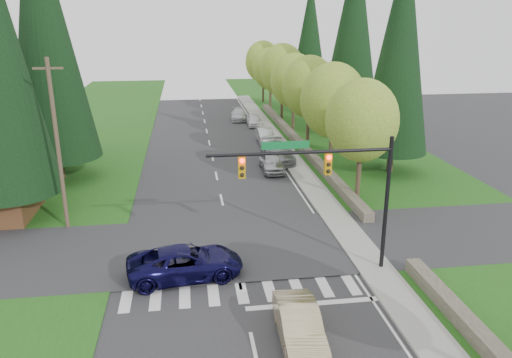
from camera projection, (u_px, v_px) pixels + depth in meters
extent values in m
plane|color=#28282B|center=(251.00, 334.00, 19.90)|extent=(120.00, 120.00, 0.00)
cube|color=#205115|center=(377.00, 172.00, 40.45)|extent=(14.00, 110.00, 0.06)
cube|color=#205115|center=(42.00, 187.00, 36.99)|extent=(14.00, 110.00, 0.06)
cube|color=#28282B|center=(232.00, 247.00, 27.43)|extent=(120.00, 8.00, 0.10)
cube|color=gray|center=(298.00, 168.00, 41.51)|extent=(1.80, 80.00, 0.13)
cube|color=gray|center=(288.00, 168.00, 41.40)|extent=(0.20, 80.00, 0.13)
cube|color=#4C4438|center=(496.00, 355.00, 18.12)|extent=(0.70, 14.00, 0.70)
cube|color=#4C4438|center=(297.00, 141.00, 49.18)|extent=(0.70, 40.00, 0.70)
cylinder|color=black|center=(386.00, 205.00, 24.04)|extent=(0.20, 0.20, 6.80)
cylinder|color=black|center=(301.00, 152.00, 22.60)|extent=(8.60, 0.16, 0.16)
cube|color=#0C662D|center=(286.00, 145.00, 22.45)|extent=(2.20, 0.04, 0.35)
cube|color=#BF8C0C|center=(328.00, 164.00, 22.96)|extent=(0.32, 0.24, 1.00)
sphere|color=#FF0C05|center=(329.00, 157.00, 22.72)|extent=(0.22, 0.22, 0.22)
cube|color=#BF8C0C|center=(242.00, 167.00, 22.43)|extent=(0.32, 0.24, 1.00)
sphere|color=#FF0C05|center=(242.00, 161.00, 22.19)|extent=(0.22, 0.22, 0.22)
cylinder|color=#473828|center=(58.00, 147.00, 28.38)|extent=(0.24, 0.24, 10.00)
cube|color=#473828|center=(48.00, 68.00, 27.02)|extent=(1.60, 0.10, 0.12)
cylinder|color=#38281C|center=(359.00, 168.00, 33.57)|extent=(0.32, 0.32, 4.76)
ellipsoid|color=#547A21|center=(362.00, 120.00, 32.57)|extent=(4.80, 4.80, 5.52)
cylinder|color=#38281C|center=(331.00, 142.00, 40.15)|extent=(0.32, 0.32, 4.93)
ellipsoid|color=#547A21|center=(333.00, 100.00, 39.11)|extent=(5.20, 5.20, 5.98)
cylinder|color=#38281C|center=(308.00, 124.00, 46.69)|extent=(0.32, 0.32, 5.04)
ellipsoid|color=#547A21|center=(309.00, 87.00, 45.63)|extent=(5.00, 5.00, 5.75)
cylinder|color=#38281C|center=(293.00, 111.00, 53.33)|extent=(0.32, 0.32, 4.82)
ellipsoid|color=#547A21|center=(294.00, 81.00, 52.32)|extent=(5.00, 5.00, 5.75)
cylinder|color=#38281C|center=(282.00, 100.00, 59.88)|extent=(0.32, 0.32, 5.15)
ellipsoid|color=#547A21|center=(282.00, 70.00, 58.80)|extent=(5.40, 5.40, 6.21)
cylinder|color=#38281C|center=(270.00, 93.00, 66.51)|extent=(0.32, 0.32, 4.70)
ellipsoid|color=#547A21|center=(271.00, 69.00, 65.52)|extent=(4.80, 4.80, 5.52)
cylinder|color=#38281C|center=(263.00, 85.00, 73.07)|extent=(0.32, 0.32, 4.98)
ellipsoid|color=#547A21|center=(263.00, 62.00, 72.02)|extent=(5.20, 5.20, 5.98)
cylinder|color=#38281C|center=(15.00, 203.00, 31.04)|extent=(0.50, 0.50, 2.00)
cylinder|color=#38281C|center=(61.00, 166.00, 38.70)|extent=(0.50, 0.50, 2.00)
cone|color=black|center=(43.00, 28.00, 35.51)|extent=(6.46, 6.46, 19.00)
cylinder|color=#38281C|center=(53.00, 148.00, 44.08)|extent=(0.50, 0.50, 2.00)
cone|color=black|center=(39.00, 39.00, 41.20)|extent=(5.78, 5.78, 17.00)
cylinder|color=#38281C|center=(390.00, 160.00, 40.29)|extent=(0.50, 0.50, 2.00)
cone|color=black|center=(400.00, 48.00, 37.56)|extent=(5.44, 5.44, 16.00)
cylinder|color=#38281C|center=(348.00, 125.00, 53.60)|extent=(0.50, 0.50, 2.00)
cone|color=black|center=(353.00, 30.00, 50.56)|extent=(6.12, 6.12, 18.00)
cylinder|color=#38281C|center=(308.00, 104.00, 66.64)|extent=(0.50, 0.50, 2.00)
cone|color=black|center=(310.00, 39.00, 64.07)|extent=(5.10, 5.10, 15.00)
imported|color=tan|center=(299.00, 325.00, 19.21)|extent=(1.69, 4.48, 1.46)
imported|color=#0D0A36|center=(185.00, 263.00, 24.03)|extent=(5.82, 3.23, 1.54)
imported|color=#A7A7AC|center=(272.00, 162.00, 40.75)|extent=(1.75, 4.34, 1.48)
imported|color=gray|center=(278.00, 153.00, 43.43)|extent=(2.48, 5.56, 1.59)
imported|color=silver|center=(266.00, 136.00, 49.79)|extent=(1.49, 4.25, 1.40)
imported|color=white|center=(254.00, 120.00, 57.65)|extent=(1.70, 3.95, 1.33)
imported|color=#B3B4B8|center=(239.00, 115.00, 60.95)|extent=(2.24, 4.62, 1.30)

